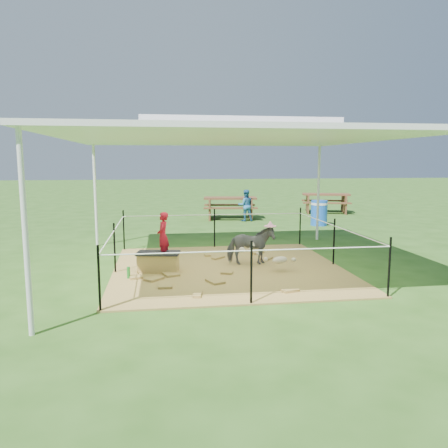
{
  "coord_description": "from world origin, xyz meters",
  "views": [
    {
      "loc": [
        -1.35,
        -8.58,
        2.19
      ],
      "look_at": [
        0.0,
        0.6,
        0.85
      ],
      "focal_mm": 35.0,
      "sensor_mm": 36.0,
      "label": 1
    }
  ],
  "objects": [
    {
      "name": "rope_fence",
      "position": [
        0.0,
        -0.0,
        0.64
      ],
      "size": [
        4.54,
        4.54,
        1.0
      ],
      "color": "black",
      "rests_on": "ground"
    },
    {
      "name": "hay_patch",
      "position": [
        0.0,
        0.0,
        0.01
      ],
      "size": [
        4.6,
        4.6,
        0.03
      ],
      "primitive_type": "cube",
      "color": "brown",
      "rests_on": "ground"
    },
    {
      "name": "green_bottle",
      "position": [
        -1.96,
        -0.52,
        0.14
      ],
      "size": [
        0.07,
        0.07,
        0.22
      ],
      "primitive_type": "cylinder",
      "rotation": [
        0.0,
        0.0,
        -0.18
      ],
      "color": "#1B7C23",
      "rests_on": "hay_patch"
    },
    {
      "name": "pink_hat",
      "position": [
        0.51,
        0.21,
        0.91
      ],
      "size": [
        0.25,
        0.25,
        0.12
      ],
      "primitive_type": "cylinder",
      "color": "#FF93C2",
      "rests_on": "pony"
    },
    {
      "name": "picnic_table_far",
      "position": [
        5.67,
        9.19,
        0.41
      ],
      "size": [
        2.28,
        1.91,
        0.82
      ],
      "primitive_type": "cube",
      "rotation": [
        0.0,
        0.0,
        -0.28
      ],
      "color": "brown",
      "rests_on": "ground"
    },
    {
      "name": "woman",
      "position": [
        -1.31,
        -0.07,
        0.84
      ],
      "size": [
        0.28,
        0.37,
        0.93
      ],
      "primitive_type": "imported",
      "rotation": [
        0.0,
        0.0,
        -1.75
      ],
      "color": "#A61020",
      "rests_on": "straw_bale"
    },
    {
      "name": "picnic_table_near",
      "position": [
        1.29,
        7.79,
        0.42
      ],
      "size": [
        2.16,
        1.68,
        0.83
      ],
      "primitive_type": "cube",
      "rotation": [
        0.0,
        0.0,
        -0.13
      ],
      "color": "#53391C",
      "rests_on": "ground"
    },
    {
      "name": "ground",
      "position": [
        0.0,
        0.0,
        0.0
      ],
      "size": [
        90.0,
        90.0,
        0.0
      ],
      "primitive_type": "plane",
      "color": "#2D5919",
      "rests_on": "ground"
    },
    {
      "name": "canopy_tent",
      "position": [
        0.0,
        0.0,
        2.69
      ],
      "size": [
        6.3,
        6.3,
        2.9
      ],
      "color": "silver",
      "rests_on": "ground"
    },
    {
      "name": "foal",
      "position": [
        0.96,
        -0.42,
        0.29
      ],
      "size": [
        1.06,
        0.86,
        0.52
      ],
      "primitive_type": null,
      "rotation": [
        0.0,
        0.0,
        0.43
      ],
      "color": "beige",
      "rests_on": "hay_patch"
    },
    {
      "name": "distant_person",
      "position": [
        1.75,
        7.07,
        0.58
      ],
      "size": [
        0.57,
        0.44,
        1.16
      ],
      "primitive_type": "imported",
      "rotation": [
        0.0,
        0.0,
        3.15
      ],
      "color": "teal",
      "rests_on": "ground"
    },
    {
      "name": "dark_cloth",
      "position": [
        -1.41,
        -0.07,
        0.4
      ],
      "size": [
        0.89,
        0.57,
        0.04
      ],
      "primitive_type": "cube",
      "rotation": [
        0.0,
        0.0,
        -0.18
      ],
      "color": "black",
      "rests_on": "straw_bale"
    },
    {
      "name": "trash_barrel",
      "position": [
        4.04,
        5.64,
        0.43
      ],
      "size": [
        0.61,
        0.61,
        0.86
      ],
      "primitive_type": "cylinder",
      "rotation": [
        0.0,
        0.0,
        0.1
      ],
      "color": "blue",
      "rests_on": "ground"
    },
    {
      "name": "straw_bale",
      "position": [
        -1.41,
        -0.07,
        0.2
      ],
      "size": [
        0.83,
        0.52,
        0.34
      ],
      "primitive_type": "cube",
      "rotation": [
        0.0,
        0.0,
        -0.18
      ],
      "color": "#B39341",
      "rests_on": "hay_patch"
    },
    {
      "name": "pony",
      "position": [
        0.51,
        0.21,
        0.44
      ],
      "size": [
        0.99,
        0.49,
        0.82
      ],
      "primitive_type": "imported",
      "rotation": [
        0.0,
        0.0,
        1.52
      ],
      "color": "#48484D",
      "rests_on": "hay_patch"
    }
  ]
}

